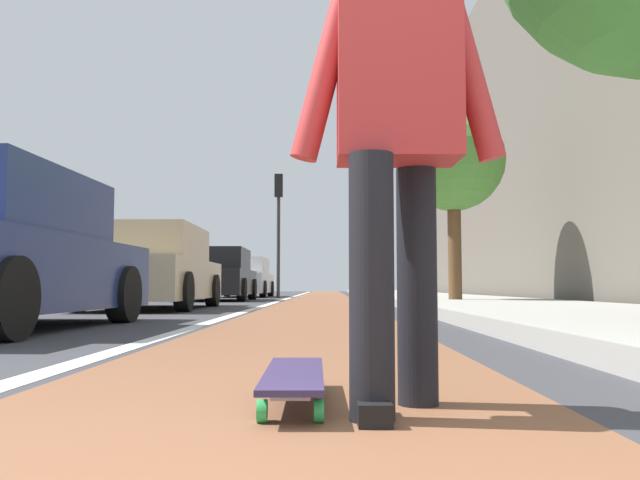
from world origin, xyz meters
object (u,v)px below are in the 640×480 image
object	(u,v)px
parked_car_end	(244,278)
parked_car_far	(216,276)
street_tree_mid	(453,162)
parked_car_mid	(153,269)
skater_person	(396,127)
skateboard	(294,377)
traffic_light	(279,212)

from	to	relation	value
parked_car_end	parked_car_far	bearing A→B (deg)	179.74
street_tree_mid	parked_car_mid	bearing A→B (deg)	102.29
skater_person	parked_car_far	bearing A→B (deg)	11.87
parked_car_mid	skateboard	bearing A→B (deg)	-161.99
parked_car_mid	parked_car_far	distance (m)	6.77
skateboard	parked_car_mid	xyz separation A→B (m)	(9.37, 3.04, 0.62)
parked_car_end	street_tree_mid	world-z (taller)	street_tree_mid
parked_car_far	traffic_light	xyz separation A→B (m)	(4.11, -1.47, 2.29)
skater_person	traffic_light	distance (m)	20.60
parked_car_mid	skater_person	bearing A→B (deg)	-160.39
parked_car_end	street_tree_mid	size ratio (longest dim) A/B	1.16
street_tree_mid	parked_car_far	bearing A→B (deg)	45.92
parked_car_mid	parked_car_end	world-z (taller)	parked_car_mid
skater_person	street_tree_mid	world-z (taller)	street_tree_mid
skateboard	street_tree_mid	size ratio (longest dim) A/B	0.21
parked_car_mid	parked_car_far	bearing A→B (deg)	0.29
traffic_light	parked_car_far	bearing A→B (deg)	160.39
parked_car_end	street_tree_mid	bearing A→B (deg)	-153.67
traffic_light	street_tree_mid	size ratio (longest dim) A/B	1.10
skater_person	parked_car_mid	distance (m)	10.10
parked_car_end	parked_car_mid	bearing A→B (deg)	-179.97
skateboard	street_tree_mid	world-z (taller)	street_tree_mid
skater_person	traffic_light	bearing A→B (deg)	5.48
parked_car_end	traffic_light	distance (m)	3.28
skateboard	street_tree_mid	xyz separation A→B (m)	(10.60, -2.64, 2.81)
traffic_light	street_tree_mid	xyz separation A→B (m)	(-9.65, -4.25, -0.09)
skater_person	street_tree_mid	size ratio (longest dim) A/B	0.41
skater_person	street_tree_mid	distance (m)	11.17
skateboard	traffic_light	xyz separation A→B (m)	(20.25, 1.61, 2.90)
skater_person	parked_car_mid	world-z (taller)	skater_person
skateboard	skater_person	distance (m)	0.92
parked_car_far	parked_car_end	bearing A→B (deg)	-0.26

